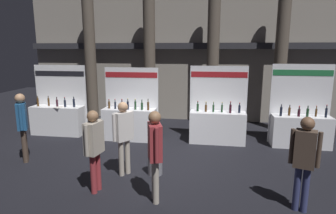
{
  "coord_description": "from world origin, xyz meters",
  "views": [
    {
      "loc": [
        1.28,
        -7.21,
        3.0
      ],
      "look_at": [
        0.05,
        0.48,
        1.4
      ],
      "focal_mm": 30.77,
      "sensor_mm": 36.0,
      "label": 1
    }
  ],
  "objects_px": {
    "visitor_2": "(304,156)",
    "visitor_3": "(124,132)",
    "exhibitor_booth_3": "(300,127)",
    "exhibitor_booth_2": "(217,124)",
    "trash_bin": "(155,162)",
    "visitor_0": "(94,143)",
    "visitor_1": "(155,147)",
    "exhibitor_booth_0": "(59,117)",
    "exhibitor_booth_1": "(130,121)",
    "visitor_4": "(22,122)"
  },
  "relations": [
    {
      "from": "exhibitor_booth_3",
      "to": "visitor_2",
      "type": "xyz_separation_m",
      "value": [
        -1.02,
        -3.87,
        0.48
      ]
    },
    {
      "from": "visitor_0",
      "to": "visitor_3",
      "type": "height_order",
      "value": "visitor_3"
    },
    {
      "from": "exhibitor_booth_2",
      "to": "exhibitor_booth_0",
      "type": "bearing_deg",
      "value": 179.41
    },
    {
      "from": "exhibitor_booth_2",
      "to": "visitor_2",
      "type": "height_order",
      "value": "exhibitor_booth_2"
    },
    {
      "from": "exhibitor_booth_0",
      "to": "visitor_3",
      "type": "relative_size",
      "value": 1.36
    },
    {
      "from": "visitor_1",
      "to": "exhibitor_booth_1",
      "type": "bearing_deg",
      "value": 4.89
    },
    {
      "from": "visitor_0",
      "to": "visitor_2",
      "type": "xyz_separation_m",
      "value": [
        4.06,
        -0.11,
        0.02
      ]
    },
    {
      "from": "exhibitor_booth_3",
      "to": "visitor_2",
      "type": "distance_m",
      "value": 4.03
    },
    {
      "from": "exhibitor_booth_1",
      "to": "visitor_4",
      "type": "bearing_deg",
      "value": -133.49
    },
    {
      "from": "trash_bin",
      "to": "visitor_1",
      "type": "relative_size",
      "value": 0.33
    },
    {
      "from": "exhibitor_booth_0",
      "to": "exhibitor_booth_1",
      "type": "xyz_separation_m",
      "value": [
        2.66,
        -0.18,
        0.01
      ]
    },
    {
      "from": "exhibitor_booth_2",
      "to": "visitor_2",
      "type": "relative_size",
      "value": 1.35
    },
    {
      "from": "exhibitor_booth_2",
      "to": "visitor_3",
      "type": "relative_size",
      "value": 1.37
    },
    {
      "from": "visitor_1",
      "to": "visitor_4",
      "type": "xyz_separation_m",
      "value": [
        -3.86,
        1.46,
        -0.02
      ]
    },
    {
      "from": "trash_bin",
      "to": "visitor_1",
      "type": "bearing_deg",
      "value": -78.18
    },
    {
      "from": "visitor_1",
      "to": "visitor_2",
      "type": "bearing_deg",
      "value": -106.83
    },
    {
      "from": "exhibitor_booth_1",
      "to": "trash_bin",
      "type": "bearing_deg",
      "value": -61.73
    },
    {
      "from": "exhibitor_booth_0",
      "to": "visitor_0",
      "type": "distance_m",
      "value": 4.84
    },
    {
      "from": "exhibitor_booth_0",
      "to": "trash_bin",
      "type": "bearing_deg",
      "value": -34.26
    },
    {
      "from": "exhibitor_booth_1",
      "to": "trash_bin",
      "type": "relative_size",
      "value": 3.91
    },
    {
      "from": "trash_bin",
      "to": "visitor_0",
      "type": "distance_m",
      "value": 1.67
    },
    {
      "from": "exhibitor_booth_2",
      "to": "visitor_0",
      "type": "xyz_separation_m",
      "value": [
        -2.56,
        -3.73,
        0.45
      ]
    },
    {
      "from": "visitor_0",
      "to": "visitor_1",
      "type": "bearing_deg",
      "value": 91.22
    },
    {
      "from": "trash_bin",
      "to": "exhibitor_booth_2",
      "type": "bearing_deg",
      "value": 61.09
    },
    {
      "from": "visitor_0",
      "to": "visitor_2",
      "type": "bearing_deg",
      "value": 97.83
    },
    {
      "from": "exhibitor_booth_2",
      "to": "trash_bin",
      "type": "xyz_separation_m",
      "value": [
        -1.49,
        -2.7,
        -0.31
      ]
    },
    {
      "from": "exhibitor_booth_0",
      "to": "exhibitor_booth_3",
      "type": "height_order",
      "value": "exhibitor_booth_3"
    },
    {
      "from": "visitor_1",
      "to": "visitor_3",
      "type": "bearing_deg",
      "value": 23.34
    },
    {
      "from": "visitor_2",
      "to": "visitor_3",
      "type": "height_order",
      "value": "visitor_2"
    },
    {
      "from": "exhibitor_booth_3",
      "to": "visitor_0",
      "type": "bearing_deg",
      "value": -143.56
    },
    {
      "from": "exhibitor_booth_3",
      "to": "visitor_4",
      "type": "distance_m",
      "value": 8.03
    },
    {
      "from": "visitor_4",
      "to": "visitor_3",
      "type": "bearing_deg",
      "value": -126.16
    },
    {
      "from": "exhibitor_booth_3",
      "to": "visitor_3",
      "type": "relative_size",
      "value": 1.41
    },
    {
      "from": "visitor_2",
      "to": "visitor_0",
      "type": "bearing_deg",
      "value": 17.34
    },
    {
      "from": "exhibitor_booth_2",
      "to": "visitor_0",
      "type": "relative_size",
      "value": 1.38
    },
    {
      "from": "visitor_1",
      "to": "visitor_4",
      "type": "height_order",
      "value": "visitor_4"
    },
    {
      "from": "trash_bin",
      "to": "visitor_3",
      "type": "distance_m",
      "value": 1.06
    },
    {
      "from": "visitor_0",
      "to": "visitor_4",
      "type": "height_order",
      "value": "visitor_4"
    },
    {
      "from": "exhibitor_booth_3",
      "to": "visitor_3",
      "type": "bearing_deg",
      "value": -148.98
    },
    {
      "from": "trash_bin",
      "to": "visitor_3",
      "type": "relative_size",
      "value": 0.34
    },
    {
      "from": "visitor_3",
      "to": "exhibitor_booth_3",
      "type": "bearing_deg",
      "value": -22.69
    },
    {
      "from": "exhibitor_booth_1",
      "to": "exhibitor_booth_3",
      "type": "relative_size",
      "value": 0.94
    },
    {
      "from": "exhibitor_booth_1",
      "to": "visitor_3",
      "type": "xyz_separation_m",
      "value": [
        0.66,
        -2.7,
        0.45
      ]
    },
    {
      "from": "trash_bin",
      "to": "visitor_0",
      "type": "xyz_separation_m",
      "value": [
        -1.07,
        -1.03,
        0.76
      ]
    },
    {
      "from": "exhibitor_booth_3",
      "to": "visitor_2",
      "type": "height_order",
      "value": "exhibitor_booth_3"
    },
    {
      "from": "trash_bin",
      "to": "visitor_3",
      "type": "bearing_deg",
      "value": -169.87
    },
    {
      "from": "exhibitor_booth_2",
      "to": "visitor_3",
      "type": "bearing_deg",
      "value": -128.04
    },
    {
      "from": "exhibitor_booth_2",
      "to": "visitor_4",
      "type": "relative_size",
      "value": 1.32
    },
    {
      "from": "exhibitor_booth_0",
      "to": "exhibitor_booth_1",
      "type": "distance_m",
      "value": 2.67
    },
    {
      "from": "exhibitor_booth_0",
      "to": "exhibitor_booth_3",
      "type": "bearing_deg",
      "value": -0.24
    }
  ]
}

